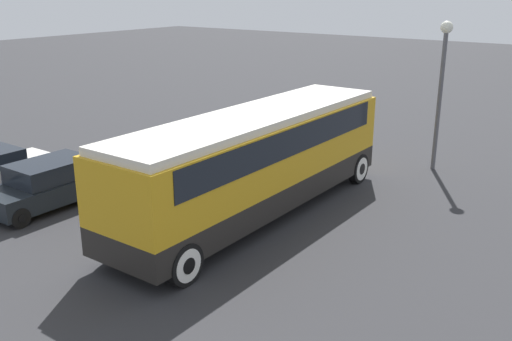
# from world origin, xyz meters

# --- Properties ---
(ground_plane) EXTENTS (120.00, 120.00, 0.00)m
(ground_plane) POSITION_xyz_m (0.00, 0.00, 0.00)
(ground_plane) COLOR #2D2D30
(tour_bus) EXTENTS (10.81, 2.61, 3.16)m
(tour_bus) POSITION_xyz_m (0.10, -0.00, 1.91)
(tour_bus) COLOR black
(tour_bus) RESTS_ON ground_plane
(parked_car_mid) EXTENTS (4.59, 1.85, 1.44)m
(parked_car_mid) POSITION_xyz_m (-2.94, 5.74, 0.71)
(parked_car_mid) COLOR black
(parked_car_mid) RESTS_ON ground_plane
(lamp_post) EXTENTS (0.44, 0.44, 5.47)m
(lamp_post) POSITION_xyz_m (7.66, -2.75, 3.61)
(lamp_post) COLOR #515156
(lamp_post) RESTS_ON ground_plane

